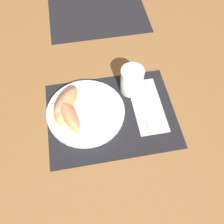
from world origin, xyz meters
The scene contains 13 objects.
ground_plane centered at (0.00, 0.00, 0.00)m, with size 3.00×3.00×0.00m, color olive.
placemat centered at (0.00, 0.00, 0.00)m, with size 0.42×0.32×0.00m.
placemat_far centered at (0.03, 0.52, 0.00)m, with size 0.42×0.32×0.00m.
plate centered at (-0.08, 0.02, 0.01)m, with size 0.26×0.26×0.02m.
juice_glass centered at (0.09, 0.09, 0.05)m, with size 0.08×0.08×0.10m.
napkin centered at (0.12, 0.01, 0.01)m, with size 0.10×0.22×0.00m.
knife centered at (0.11, 0.00, 0.01)m, with size 0.04×0.21×0.01m.
spoon centered at (0.14, 0.05, 0.01)m, with size 0.04×0.19×0.01m.
fork centered at (-0.07, 0.04, 0.02)m, with size 0.16×0.14×0.00m.
citrus_wedge_0 centered at (-0.14, 0.05, 0.04)m, with size 0.12×0.13×0.04m.
citrus_wedge_1 centered at (-0.16, 0.03, 0.03)m, with size 0.07×0.11×0.03m.
citrus_wedge_2 centered at (-0.14, 0.01, 0.04)m, with size 0.07×0.13×0.04m.
citrus_wedge_3 centered at (-0.13, 0.00, 0.03)m, with size 0.07×0.13×0.03m.
Camera 1 is at (-0.08, -0.44, 0.74)m, focal length 42.00 mm.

